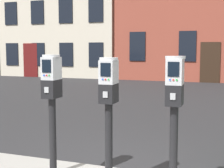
# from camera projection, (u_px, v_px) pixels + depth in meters

# --- Properties ---
(parking_meter_near_kerb) EXTENTS (0.22, 0.25, 1.51)m
(parking_meter_near_kerb) POSITION_uv_depth(u_px,v_px,m) (52.00, 93.00, 4.10)
(parking_meter_near_kerb) COLOR black
(parking_meter_near_kerb) RESTS_ON sidewalk_slab
(parking_meter_twin_adjacent) EXTENTS (0.22, 0.25, 1.48)m
(parking_meter_twin_adjacent) POSITION_uv_depth(u_px,v_px,m) (109.00, 97.00, 3.84)
(parking_meter_twin_adjacent) COLOR black
(parking_meter_twin_adjacent) RESTS_ON sidewalk_slab
(parking_meter_end_of_row) EXTENTS (0.22, 0.25, 1.51)m
(parking_meter_end_of_row) POSITION_uv_depth(u_px,v_px,m) (174.00, 99.00, 3.58)
(parking_meter_end_of_row) COLOR black
(parking_meter_end_of_row) RESTS_ON sidewalk_slab
(townhouse_orange_brick) EXTENTS (7.78, 7.07, 10.29)m
(townhouse_orange_brick) POSITION_uv_depth(u_px,v_px,m) (77.00, 0.00, 23.11)
(townhouse_orange_brick) COLOR beige
(townhouse_orange_brick) RESTS_ON ground_plane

